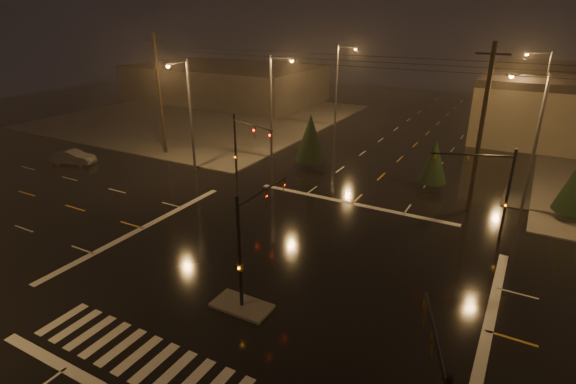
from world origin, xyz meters
name	(u,v)px	position (x,y,z in m)	size (l,w,h in m)	color
ground	(282,270)	(0.00, 0.00, 0.00)	(140.00, 140.00, 0.00)	black
sidewalk_nw	(203,116)	(-30.00, 30.00, 0.06)	(36.00, 36.00, 0.12)	#4B4843
median_island	(242,306)	(0.00, -4.00, 0.07)	(3.00, 1.60, 0.15)	#4B4843
crosswalk	(173,372)	(0.00, -9.00, 0.01)	(15.00, 2.60, 0.01)	beige
stop_bar_far	(352,203)	(0.00, 11.00, 0.01)	(16.00, 0.50, 0.01)	beige
commercial_block	(225,83)	(-35.00, 42.00, 2.80)	(30.00, 18.00, 5.60)	#3B3734
signal_mast_median	(250,233)	(0.00, -3.07, 3.75)	(0.25, 4.59, 6.00)	black
signal_mast_ne	(492,182)	(9.50, 10.14, 3.79)	(4.84, 1.86, 6.00)	black
signal_mast_nw	(243,142)	(-9.50, 10.14, 3.79)	(4.84, 1.86, 6.00)	black
streetlight_1	(274,101)	(-11.18, 18.00, 5.80)	(2.77, 0.32, 10.00)	#38383A
streetlight_2	(339,80)	(-11.18, 34.00, 5.80)	(2.77, 0.32, 10.00)	#38383A
streetlight_3	(532,134)	(11.18, 16.00, 5.80)	(2.77, 0.32, 10.00)	#38383A
streetlight_4	(541,92)	(11.18, 36.00, 5.80)	(2.77, 0.32, 10.00)	#38383A
streetlight_5	(188,108)	(-16.00, 11.18, 5.80)	(0.32, 2.77, 10.00)	#38383A
utility_pole_0	(160,94)	(-22.00, 14.00, 6.13)	(2.20, 0.32, 12.00)	black
utility_pole_1	(481,130)	(8.00, 14.00, 6.13)	(2.20, 0.32, 12.00)	black
conifer_3	(310,138)	(-6.76, 17.20, 2.92)	(2.84, 2.84, 5.14)	black
conifer_4	(434,161)	(4.60, 16.93, 2.49)	(2.29, 2.29, 4.28)	black
car_crossing	(73,157)	(-27.30, 6.94, 0.70)	(1.47, 4.23, 1.39)	#575A5E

